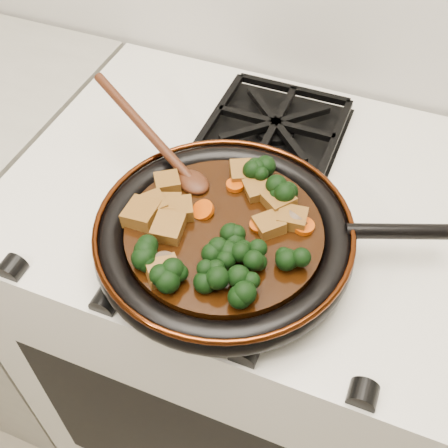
% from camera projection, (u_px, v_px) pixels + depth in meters
% --- Properties ---
extents(stove, '(0.76, 0.60, 0.90)m').
position_uv_depth(stove, '(241.00, 328.00, 1.24)').
color(stove, silver).
rests_on(stove, ground).
extents(burner_grate_front, '(0.23, 0.23, 0.03)m').
position_uv_depth(burner_grate_front, '(214.00, 244.00, 0.81)').
color(burner_grate_front, black).
rests_on(burner_grate_front, stove).
extents(burner_grate_back, '(0.23, 0.23, 0.03)m').
position_uv_depth(burner_grate_back, '(275.00, 127.00, 0.98)').
color(burner_grate_back, black).
rests_on(burner_grate_back, stove).
extents(skillet, '(0.47, 0.36, 0.05)m').
position_uv_depth(skillet, '(225.00, 236.00, 0.78)').
color(skillet, black).
rests_on(skillet, burner_grate_front).
extents(braising_sauce, '(0.27, 0.27, 0.02)m').
position_uv_depth(braising_sauce, '(224.00, 234.00, 0.77)').
color(braising_sauce, black).
rests_on(braising_sauce, skillet).
extents(tofu_cube_0, '(0.05, 0.05, 0.02)m').
position_uv_depth(tofu_cube_0, '(269.00, 225.00, 0.76)').
color(tofu_cube_0, brown).
rests_on(tofu_cube_0, braising_sauce).
extents(tofu_cube_1, '(0.06, 0.05, 0.03)m').
position_uv_depth(tofu_cube_1, '(163.00, 271.00, 0.71)').
color(tofu_cube_1, brown).
rests_on(tofu_cube_1, braising_sauce).
extents(tofu_cube_2, '(0.06, 0.06, 0.03)m').
position_uv_depth(tofu_cube_2, '(278.00, 201.00, 0.79)').
color(tofu_cube_2, brown).
rests_on(tofu_cube_2, braising_sauce).
extents(tofu_cube_3, '(0.05, 0.05, 0.03)m').
position_uv_depth(tofu_cube_3, '(142.00, 214.00, 0.77)').
color(tofu_cube_3, brown).
rests_on(tofu_cube_3, braising_sauce).
extents(tofu_cube_4, '(0.05, 0.05, 0.02)m').
position_uv_depth(tofu_cube_4, '(243.00, 173.00, 0.83)').
color(tofu_cube_4, brown).
rests_on(tofu_cube_4, braising_sauce).
extents(tofu_cube_5, '(0.05, 0.05, 0.02)m').
position_uv_depth(tofu_cube_5, '(167.00, 183.00, 0.81)').
color(tofu_cube_5, brown).
rests_on(tofu_cube_5, braising_sauce).
extents(tofu_cube_6, '(0.05, 0.05, 0.02)m').
position_uv_depth(tofu_cube_6, '(168.00, 205.00, 0.78)').
color(tofu_cube_6, brown).
rests_on(tofu_cube_6, braising_sauce).
extents(tofu_cube_7, '(0.05, 0.05, 0.02)m').
position_uv_depth(tofu_cube_7, '(257.00, 189.00, 0.81)').
color(tofu_cube_7, brown).
rests_on(tofu_cube_7, braising_sauce).
extents(tofu_cube_8, '(0.05, 0.05, 0.02)m').
position_uv_depth(tofu_cube_8, '(178.00, 210.00, 0.78)').
color(tofu_cube_8, brown).
rests_on(tofu_cube_8, braising_sauce).
extents(tofu_cube_9, '(0.06, 0.06, 0.03)m').
position_uv_depth(tofu_cube_9, '(151.00, 206.00, 0.78)').
color(tofu_cube_9, brown).
rests_on(tofu_cube_9, braising_sauce).
extents(tofu_cube_10, '(0.04, 0.04, 0.02)m').
position_uv_depth(tofu_cube_10, '(292.00, 219.00, 0.77)').
color(tofu_cube_10, brown).
rests_on(tofu_cube_10, braising_sauce).
extents(tofu_cube_11, '(0.05, 0.05, 0.03)m').
position_uv_depth(tofu_cube_11, '(168.00, 229.00, 0.76)').
color(tofu_cube_11, brown).
rests_on(tofu_cube_11, braising_sauce).
extents(broccoli_floret_0, '(0.09, 0.08, 0.07)m').
position_uv_depth(broccoli_floret_0, '(281.00, 191.00, 0.80)').
color(broccoli_floret_0, black).
rests_on(broccoli_floret_0, braising_sauce).
extents(broccoli_floret_1, '(0.08, 0.09, 0.07)m').
position_uv_depth(broccoli_floret_1, '(294.00, 260.00, 0.72)').
color(broccoli_floret_1, black).
rests_on(broccoli_floret_1, braising_sauce).
extents(broccoli_floret_2, '(0.08, 0.09, 0.06)m').
position_uv_depth(broccoli_floret_2, '(153.00, 261.00, 0.72)').
color(broccoli_floret_2, black).
rests_on(broccoli_floret_2, braising_sauce).
extents(broccoli_floret_3, '(0.07, 0.07, 0.06)m').
position_uv_depth(broccoli_floret_3, '(231.00, 239.00, 0.74)').
color(broccoli_floret_3, black).
rests_on(broccoli_floret_3, braising_sauce).
extents(broccoli_floret_4, '(0.08, 0.08, 0.06)m').
position_uv_depth(broccoli_floret_4, '(251.00, 259.00, 0.72)').
color(broccoli_floret_4, black).
rests_on(broccoli_floret_4, braising_sauce).
extents(broccoli_floret_5, '(0.08, 0.08, 0.06)m').
position_uv_depth(broccoli_floret_5, '(241.00, 291.00, 0.69)').
color(broccoli_floret_5, black).
rests_on(broccoli_floret_5, braising_sauce).
extents(broccoli_floret_6, '(0.07, 0.07, 0.07)m').
position_uv_depth(broccoli_floret_6, '(172.00, 279.00, 0.70)').
color(broccoli_floret_6, black).
rests_on(broccoli_floret_6, braising_sauce).
extents(broccoli_floret_7, '(0.08, 0.08, 0.06)m').
position_uv_depth(broccoli_floret_7, '(220.00, 255.00, 0.73)').
color(broccoli_floret_7, black).
rests_on(broccoli_floret_7, braising_sauce).
extents(broccoli_floret_8, '(0.06, 0.07, 0.06)m').
position_uv_depth(broccoli_floret_8, '(259.00, 172.00, 0.83)').
color(broccoli_floret_8, black).
rests_on(broccoli_floret_8, braising_sauce).
extents(broccoli_floret_9, '(0.08, 0.07, 0.07)m').
position_uv_depth(broccoli_floret_9, '(214.00, 279.00, 0.70)').
color(broccoli_floret_9, black).
rests_on(broccoli_floret_9, braising_sauce).
extents(carrot_coin_0, '(0.03, 0.03, 0.01)m').
position_uv_depth(carrot_coin_0, '(260.00, 225.00, 0.77)').
color(carrot_coin_0, '#BE4005').
rests_on(carrot_coin_0, braising_sauce).
extents(carrot_coin_1, '(0.03, 0.03, 0.01)m').
position_uv_depth(carrot_coin_1, '(304.00, 226.00, 0.76)').
color(carrot_coin_1, '#BE4005').
rests_on(carrot_coin_1, braising_sauce).
extents(carrot_coin_2, '(0.04, 0.03, 0.02)m').
position_uv_depth(carrot_coin_2, '(203.00, 210.00, 0.78)').
color(carrot_coin_2, '#BE4005').
rests_on(carrot_coin_2, braising_sauce).
extents(carrot_coin_3, '(0.03, 0.03, 0.01)m').
position_uv_depth(carrot_coin_3, '(157.00, 265.00, 0.72)').
color(carrot_coin_3, '#BE4005').
rests_on(carrot_coin_3, braising_sauce).
extents(carrot_coin_4, '(0.03, 0.03, 0.01)m').
position_uv_depth(carrot_coin_4, '(235.00, 185.00, 0.81)').
color(carrot_coin_4, '#BE4005').
rests_on(carrot_coin_4, braising_sauce).
extents(carrot_coin_5, '(0.03, 0.03, 0.02)m').
position_uv_depth(carrot_coin_5, '(225.00, 254.00, 0.73)').
color(carrot_coin_5, '#BE4005').
rests_on(carrot_coin_5, braising_sauce).
extents(mushroom_slice_0, '(0.05, 0.05, 0.03)m').
position_uv_depth(mushroom_slice_0, '(165.00, 265.00, 0.72)').
color(mushroom_slice_0, brown).
rests_on(mushroom_slice_0, braising_sauce).
extents(mushroom_slice_1, '(0.05, 0.05, 0.02)m').
position_uv_depth(mushroom_slice_1, '(277.00, 191.00, 0.80)').
color(mushroom_slice_1, brown).
rests_on(mushroom_slice_1, braising_sauce).
extents(mushroom_slice_2, '(0.04, 0.04, 0.03)m').
position_uv_depth(mushroom_slice_2, '(297.00, 219.00, 0.77)').
color(mushroom_slice_2, brown).
rests_on(mushroom_slice_2, braising_sauce).
extents(wooden_spoon, '(0.15, 0.09, 0.24)m').
position_uv_depth(wooden_spoon, '(165.00, 150.00, 0.84)').
color(wooden_spoon, '#3F1C0D').
rests_on(wooden_spoon, braising_sauce).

